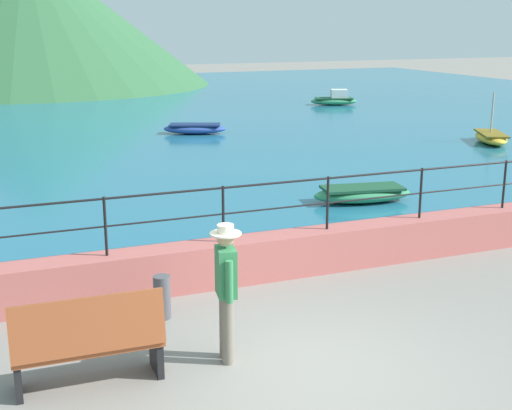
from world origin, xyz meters
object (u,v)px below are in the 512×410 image
bollard (162,297)px  boat_2 (362,194)px  person_walking (226,286)px  boat_1 (195,128)px  boat_0 (491,137)px  boat_3 (335,100)px  bench_main (89,342)px

bollard → boat_2: bearing=37.5°
person_walking → boat_2: person_walking is taller
boat_1 → bollard: bearing=-108.8°
person_walking → boat_0: boat_0 is taller
bollard → person_walking: bearing=-75.1°
bollard → boat_0: boat_0 is taller
boat_0 → boat_3: boat_0 is taller
boat_2 → person_walking: bearing=-132.1°
bench_main → boat_3: 28.22m
person_walking → bench_main: bearing=-178.8°
person_walking → boat_3: size_ratio=0.71×
person_walking → boat_1: person_walking is taller
boat_0 → bollard: bearing=-144.9°
boat_1 → boat_2: bearing=-87.2°
bollard → boat_2: 7.41m
boat_0 → boat_3: bearing=87.9°
bollard → boat_0: bearing=35.1°
bench_main → boat_2: (7.14, 6.08, -0.30)m
bench_main → boat_2: size_ratio=0.71×
boat_0 → boat_2: size_ratio=1.02×
person_walking → boat_0: bearing=40.0°
person_walking → boat_2: (5.47, 6.05, -0.72)m
boat_0 → boat_3: 11.95m
boat_0 → boat_1: boat_0 is taller
bench_main → boat_1: bench_main is taller
person_walking → bollard: person_walking is taller
person_walking → bollard: size_ratio=2.78×
bollard → boat_1: bollard is taller
bench_main → person_walking: (1.67, 0.04, 0.42)m
boat_1 → boat_0: bearing=-33.4°
bench_main → bollard: (1.26, 1.58, -0.25)m
bench_main → bollard: 2.03m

